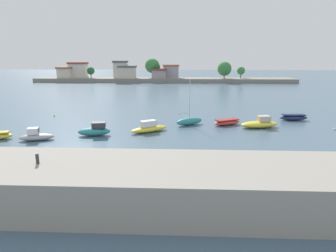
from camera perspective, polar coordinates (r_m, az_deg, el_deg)
name	(u,v)px	position (r m, az deg, el deg)	size (l,w,h in m)	color
ground_plane	(102,169)	(26.71, -12.72, -8.08)	(400.00, 400.00, 0.00)	#476075
seawall_embankment	(75,184)	(20.73, -17.45, -10.60)	(89.41, 6.79, 2.80)	gray
mooring_bollard	(37,159)	(20.98, -23.94, -5.79)	(0.21, 0.21, 0.68)	#2D2D33
moored_boat_1	(36,136)	(37.82, -24.12, -1.79)	(4.17, 2.48, 1.51)	#9E9EA3
moored_boat_2	(95,130)	(37.63, -13.91, -0.83)	(4.15, 2.18, 1.69)	teal
moored_boat_3	(149,128)	(38.42, -3.71, -0.39)	(5.13, 4.19, 1.52)	yellow
moored_boat_4	(189,121)	(42.37, 4.15, 0.95)	(4.25, 3.25, 6.52)	teal
moored_boat_5	(227,122)	(43.18, 11.35, 0.73)	(4.48, 3.30, 0.83)	#C63833
moored_boat_6	(260,124)	(42.64, 17.33, 0.45)	(5.59, 3.14, 1.64)	yellow
moored_boat_7	(294,117)	(49.41, 23.10, 1.53)	(4.32, 1.51, 0.91)	navy
mooring_buoy_0	(54,116)	(51.82, -21.14, 1.87)	(0.27, 0.27, 0.27)	yellow
mooring_buoy_1	(335,129)	(45.27, 29.51, -0.52)	(0.28, 0.28, 0.28)	white
distant_shoreline	(153,76)	(116.21, -2.95, 9.69)	(99.08, 10.81, 8.91)	gray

